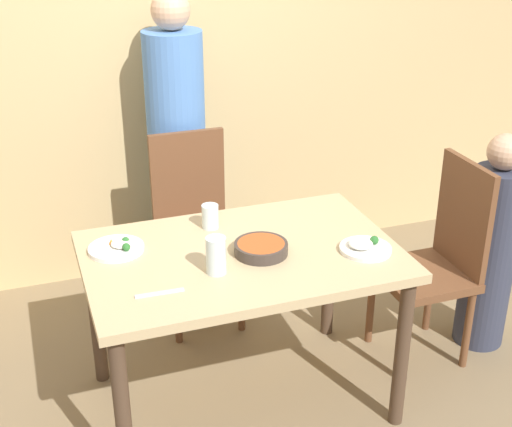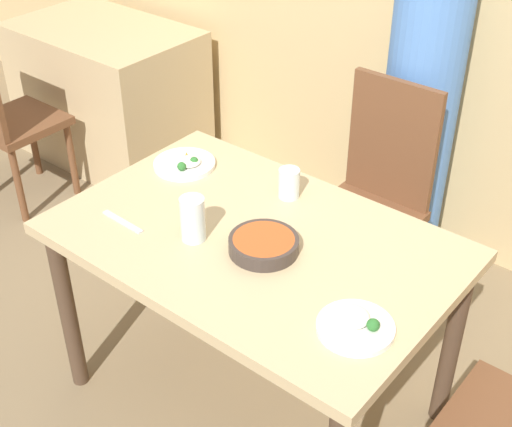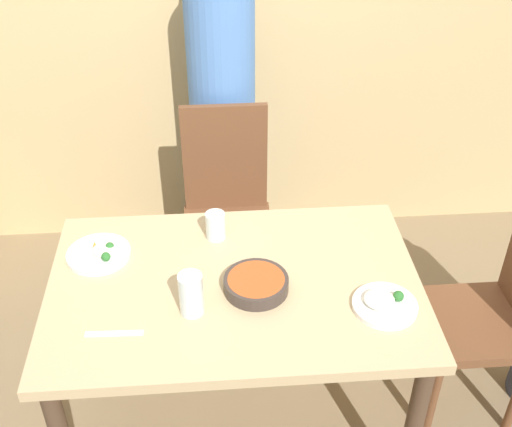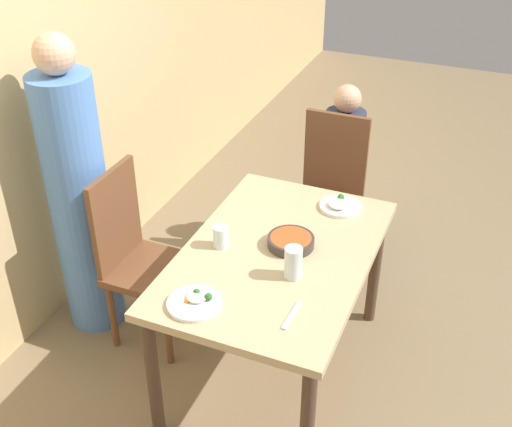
{
  "view_description": "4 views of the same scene",
  "coord_description": "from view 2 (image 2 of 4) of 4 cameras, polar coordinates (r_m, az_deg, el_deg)",
  "views": [
    {
      "loc": [
        -0.78,
        -2.41,
        2.09
      ],
      "look_at": [
        0.09,
        0.08,
        0.86
      ],
      "focal_mm": 50.0,
      "sensor_mm": 36.0,
      "label": 1
    },
    {
      "loc": [
        1.14,
        -1.4,
        2.06
      ],
      "look_at": [
        0.07,
        -0.07,
        0.89
      ],
      "focal_mm": 50.0,
      "sensor_mm": 36.0,
      "label": 2
    },
    {
      "loc": [
        -0.05,
        -1.62,
        2.19
      ],
      "look_at": [
        0.08,
        0.08,
        0.97
      ],
      "focal_mm": 45.0,
      "sensor_mm": 36.0,
      "label": 3
    },
    {
      "loc": [
        -2.22,
        -0.82,
        2.45
      ],
      "look_at": [
        -0.08,
        0.07,
        0.97
      ],
      "focal_mm": 45.0,
      "sensor_mm": 36.0,
      "label": 4
    }
  ],
  "objects": [
    {
      "name": "ground_plane",
      "position": [
        2.75,
        -0.13,
        -14.44
      ],
      "size": [
        10.0,
        10.0,
        0.0
      ],
      "primitive_type": "plane",
      "color": "#847051"
    },
    {
      "name": "dining_table",
      "position": [
        2.3,
        -0.15,
        -3.71
      ],
      "size": [
        1.26,
        0.83,
        0.74
      ],
      "color": "tan",
      "rests_on": "ground_plane"
    },
    {
      "name": "chair_adult_spot",
      "position": [
        2.9,
        9.41,
        1.43
      ],
      "size": [
        0.4,
        0.4,
        0.97
      ],
      "color": "brown",
      "rests_on": "ground_plane"
    },
    {
      "name": "person_adult",
      "position": [
        3.03,
        12.96,
        7.8
      ],
      "size": [
        0.3,
        0.3,
        1.62
      ],
      "color": "#5184D1",
      "rests_on": "ground_plane"
    },
    {
      "name": "bowl_curry",
      "position": [
        2.17,
        0.62,
        -2.48
      ],
      "size": [
        0.22,
        0.22,
        0.05
      ],
      "color": "#3D332D",
      "rests_on": "dining_table"
    },
    {
      "name": "plate_rice_adult",
      "position": [
        1.93,
        7.92,
        -8.79
      ],
      "size": [
        0.21,
        0.21,
        0.05
      ],
      "color": "white",
      "rests_on": "dining_table"
    },
    {
      "name": "plate_rice_child",
      "position": [
        2.61,
        -5.69,
        3.99
      ],
      "size": [
        0.23,
        0.23,
        0.05
      ],
      "color": "white",
      "rests_on": "dining_table"
    },
    {
      "name": "glass_water_tall",
      "position": [
        2.2,
        -5.08,
        -0.43
      ],
      "size": [
        0.08,
        0.08,
        0.15
      ],
      "color": "silver",
      "rests_on": "dining_table"
    },
    {
      "name": "glass_water_short",
      "position": [
        2.41,
        2.66,
        2.43
      ],
      "size": [
        0.07,
        0.07,
        0.1
      ],
      "color": "silver",
      "rests_on": "dining_table"
    },
    {
      "name": "fork_steel",
      "position": [
        2.34,
        -10.62,
        -0.65
      ],
      "size": [
        0.18,
        0.03,
        0.01
      ],
      "color": "silver",
      "rests_on": "dining_table"
    },
    {
      "name": "background_table",
      "position": [
        4.11,
        -11.67,
        9.38
      ],
      "size": [
        0.99,
        0.64,
        0.76
      ],
      "color": "tan",
      "rests_on": "ground_plane"
    },
    {
      "name": "chair_background",
      "position": [
        3.72,
        -19.67,
        7.58
      ],
      "size": [
        0.4,
        0.4,
        0.97
      ],
      "rotation": [
        0.0,
        0.0,
        3.14
      ],
      "color": "brown",
      "rests_on": "ground_plane"
    }
  ]
}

